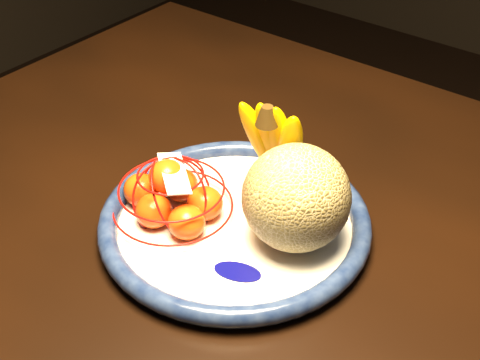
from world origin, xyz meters
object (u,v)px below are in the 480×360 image
Objects in this scene: dining_table at (391,345)px; banana_bunch at (277,142)px; fruit_bowl at (235,223)px; mandarin_bag at (172,197)px; cantaloupe at (296,198)px.

dining_table is 0.27m from banana_bunch.
mandarin_bag is at bearing -155.02° from fruit_bowl.
dining_table is 4.67× the size of fruit_bowl.
cantaloupe is (0.07, 0.02, 0.06)m from fruit_bowl.
banana_bunch is (-0.07, 0.05, 0.02)m from cantaloupe.
mandarin_bag is at bearing -134.54° from banana_bunch.
mandarin_bag is (-0.07, -0.03, 0.02)m from fruit_bowl.
banana_bunch is at bearing 55.49° from mandarin_bag.
fruit_bowl is 2.10× the size of banana_bunch.
banana_bunch reaches higher than fruit_bowl.
banana_bunch reaches higher than dining_table.
dining_table is 0.23m from fruit_bowl.
mandarin_bag is at bearing -159.61° from cantaloupe.
mandarin_bag reaches higher than fruit_bowl.
dining_table is at bearing -23.26° from banana_bunch.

